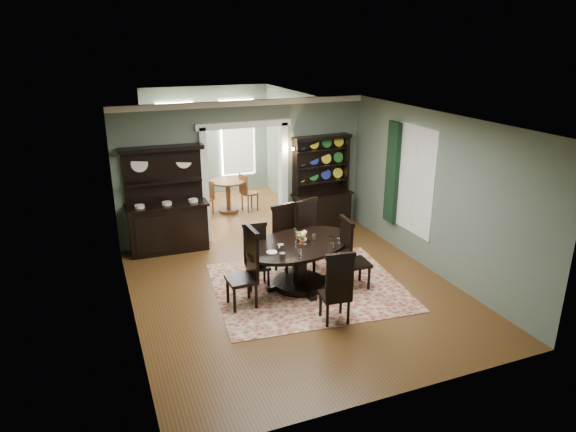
# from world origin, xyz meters

# --- Properties ---
(room) EXTENTS (5.51, 6.01, 3.01)m
(room) POSITION_xyz_m (0.00, 0.04, 1.58)
(room) COLOR brown
(room) RESTS_ON ground
(parlor) EXTENTS (3.51, 3.50, 3.01)m
(parlor) POSITION_xyz_m (0.00, 5.53, 1.52)
(parlor) COLOR brown
(parlor) RESTS_ON ground
(doorway_trim) EXTENTS (2.08, 0.25, 2.57)m
(doorway_trim) POSITION_xyz_m (0.00, 3.00, 1.62)
(doorway_trim) COLOR white
(doorway_trim) RESTS_ON floor
(right_window) EXTENTS (0.15, 1.47, 2.12)m
(right_window) POSITION_xyz_m (2.69, 0.93, 1.60)
(right_window) COLOR white
(right_window) RESTS_ON wall_right
(wall_sconce) EXTENTS (0.27, 0.21, 0.21)m
(wall_sconce) POSITION_xyz_m (0.95, 2.85, 1.89)
(wall_sconce) COLOR gold
(wall_sconce) RESTS_ON back_wall_right
(rug) EXTENTS (3.55, 3.14, 0.01)m
(rug) POSITION_xyz_m (0.26, 0.10, 0.01)
(rug) COLOR maroon
(rug) RESTS_ON floor
(dining_table) EXTENTS (2.52, 2.52, 0.84)m
(dining_table) POSITION_xyz_m (0.13, 0.19, 0.58)
(dining_table) COLOR black
(dining_table) RESTS_ON rug
(centerpiece) EXTENTS (1.37, 0.88, 0.22)m
(centerpiece) POSITION_xyz_m (0.16, 0.11, 0.90)
(centerpiece) COLOR silver
(centerpiece) RESTS_ON dining_table
(chair_far_left) EXTENTS (0.47, 0.45, 1.16)m
(chair_far_left) POSITION_xyz_m (-0.57, 0.53, 0.61)
(chair_far_left) COLOR black
(chair_far_left) RESTS_ON rug
(chair_far_mid) EXTENTS (0.57, 0.55, 1.31)m
(chair_far_mid) POSITION_xyz_m (0.15, 0.91, 0.69)
(chair_far_mid) COLOR black
(chair_far_mid) RESTS_ON rug
(chair_far_right) EXTENTS (0.65, 0.64, 1.39)m
(chair_far_right) POSITION_xyz_m (0.60, 0.80, 0.73)
(chair_far_right) COLOR black
(chair_far_right) RESTS_ON rug
(chair_end_left) EXTENTS (0.49, 0.52, 1.34)m
(chair_end_left) POSITION_xyz_m (-0.92, -0.10, 0.71)
(chair_end_left) COLOR black
(chair_end_left) RESTS_ON rug
(chair_end_right) EXTENTS (0.49, 0.52, 1.32)m
(chair_end_right) POSITION_xyz_m (0.93, -0.19, 0.69)
(chair_end_right) COLOR black
(chair_end_right) RESTS_ON rug
(chair_near) EXTENTS (0.51, 0.49, 1.23)m
(chair_near) POSITION_xyz_m (0.16, -1.20, 0.65)
(chair_near) COLOR black
(chair_near) RESTS_ON rug
(sideboard) EXTENTS (1.68, 0.63, 2.19)m
(sideboard) POSITION_xyz_m (-1.76, 2.74, 0.76)
(sideboard) COLOR black
(sideboard) RESTS_ON floor
(welsh_dresser) EXTENTS (1.42, 0.60, 2.17)m
(welsh_dresser) POSITION_xyz_m (1.76, 2.76, 0.79)
(welsh_dresser) COLOR black
(welsh_dresser) RESTS_ON floor
(parlor_table) EXTENTS (0.89, 0.89, 0.83)m
(parlor_table) POSITION_xyz_m (0.06, 4.68, 0.54)
(parlor_table) COLOR #5C2E1A
(parlor_table) RESTS_ON parlor_floor
(parlor_chair_left) EXTENTS (0.40, 0.39, 0.86)m
(parlor_chair_left) POSITION_xyz_m (-0.48, 4.66, 0.46)
(parlor_chair_left) COLOR #5C2E1A
(parlor_chair_left) RESTS_ON parlor_floor
(parlor_chair_right) EXTENTS (0.45, 0.44, 0.98)m
(parlor_chair_right) POSITION_xyz_m (0.53, 4.57, 0.52)
(parlor_chair_right) COLOR #5C2E1A
(parlor_chair_right) RESTS_ON parlor_floor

